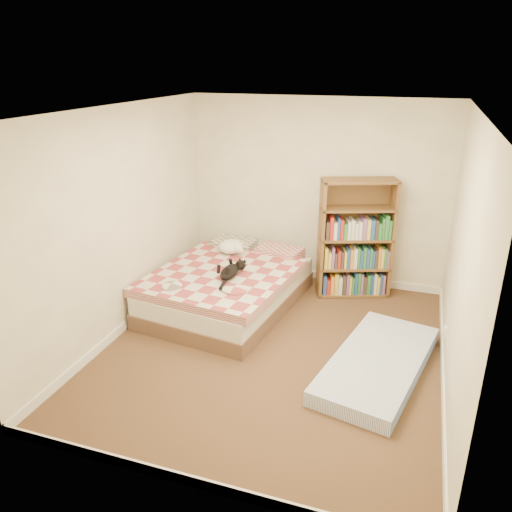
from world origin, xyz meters
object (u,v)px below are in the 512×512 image
(floor_mattress, at_px, (378,364))
(black_cat, at_px, (231,271))
(bookshelf, at_px, (355,253))
(bed, at_px, (229,286))
(white_dog, at_px, (231,247))

(floor_mattress, height_order, black_cat, black_cat)
(bookshelf, bearing_deg, floor_mattress, -93.60)
(bed, relative_size, black_cat, 3.33)
(floor_mattress, bearing_deg, white_dog, 159.20)
(bed, distance_m, black_cat, 0.42)
(bookshelf, relative_size, black_cat, 2.25)
(white_dog, bearing_deg, bed, -88.49)
(bookshelf, height_order, black_cat, bookshelf)
(black_cat, xyz_separation_m, white_dog, (-0.27, 0.71, 0.02))
(bed, height_order, black_cat, black_cat)
(black_cat, distance_m, white_dog, 0.76)
(bookshelf, xyz_separation_m, white_dog, (-1.58, -0.37, 0.03))
(bookshelf, height_order, white_dog, bookshelf)
(bookshelf, distance_m, floor_mattress, 1.87)
(bed, distance_m, floor_mattress, 2.15)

